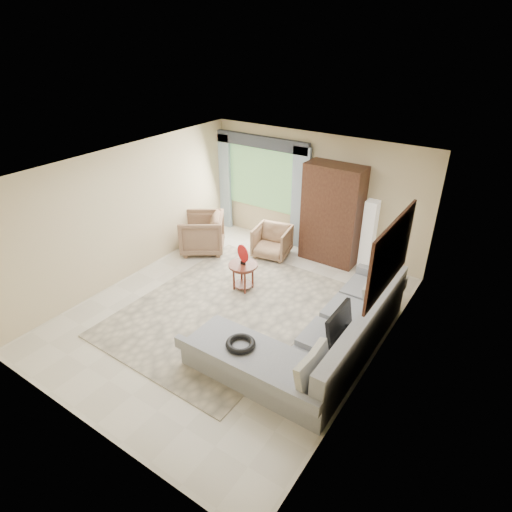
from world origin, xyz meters
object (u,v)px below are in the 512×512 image
Objects in this scene: armchair_right at (272,242)px; armoire at (332,214)px; tv_screen at (339,324)px; coffee_table at (243,276)px; armchair_left at (202,233)px; floor_lamp at (368,236)px; potted_plant at (210,223)px; sectional_sofa at (320,341)px.

armoire is at bearing 15.38° from armchair_right.
tv_screen is 2.53m from coffee_table.
floor_lamp is at bearing 76.05° from armchair_left.
potted_plant is (-4.46, 2.47, -0.44)m from tv_screen.
armoire is at bearing 117.36° from tv_screen.
armoire reaches higher than floor_lamp.
sectional_sofa is at bearing 31.00° from armchair_left.
potted_plant is at bearing 143.29° from coffee_table.
floor_lamp reaches higher than armchair_right.
coffee_table is 0.26× the size of armoire.
armoire is (0.83, 2.02, 0.76)m from coffee_table.
armchair_right is at bearing 100.51° from coffee_table.
armchair_right is (-2.60, 2.34, -0.38)m from tv_screen.
potted_plant is at bearing -172.60° from floor_lamp.
tv_screen is 0.98× the size of armchair_right.
armchair_left is (-4.03, 1.68, -0.29)m from tv_screen.
sectional_sofa is 2.31× the size of floor_lamp.
armchair_left is (-1.70, 0.80, 0.14)m from coffee_table.
sectional_sofa is 3.31m from armchair_right.
floor_lamp reaches higher than armchair_left.
tv_screen is at bearing -0.28° from sectional_sofa.
armchair_left is (-3.76, 1.68, 0.15)m from sectional_sofa.
potted_plant is (-1.86, 0.13, -0.06)m from armchair_right.
tv_screen is at bearing -20.74° from coffee_table.
sectional_sofa is 0.51m from tv_screen.
tv_screen is (0.27, -0.00, 0.44)m from sectional_sofa.
armchair_right is at bearing -153.35° from armoire.
armchair_left is 1.25× the size of armchair_right.
floor_lamp reaches higher than tv_screen.
armoire is at bearing 113.06° from sectional_sofa.
sectional_sofa reaches higher than armchair_right.
tv_screen is 1.32× the size of potted_plant.
armoire is at bearing 67.55° from coffee_table.
armoire is at bearing 80.76° from armchair_left.
armoire reaches higher than tv_screen.
sectional_sofa is 3.24m from armoire.
tv_screen is 1.34× the size of coffee_table.
sectional_sofa reaches higher than armchair_left.
sectional_sofa is at bearing 179.72° from tv_screen.
floor_lamp is (0.80, 0.06, -0.30)m from armoire.
armchair_right is at bearing 137.99° from tv_screen.
coffee_table is at bearing 29.83° from armchair_left.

